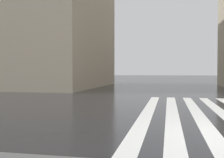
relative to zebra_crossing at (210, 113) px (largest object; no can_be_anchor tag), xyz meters
name	(u,v)px	position (x,y,z in m)	size (l,w,h in m)	color
zebra_crossing	(210,113)	(0.00, 0.00, 0.00)	(13.00, 5.50, 0.01)	silver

